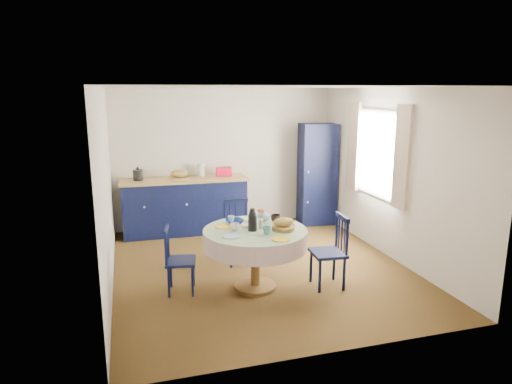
{
  "coord_description": "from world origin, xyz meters",
  "views": [
    {
      "loc": [
        -1.75,
        -5.82,
        2.47
      ],
      "look_at": [
        -0.0,
        0.2,
        1.05
      ],
      "focal_mm": 32.0,
      "sensor_mm": 36.0,
      "label": 1
    }
  ],
  "objects_px": {
    "mug_c": "(276,218)",
    "chair_left": "(178,260)",
    "pantry_cabinet": "(317,174)",
    "kitchen_counter": "(185,205)",
    "chair_right": "(331,251)",
    "chair_far": "(238,231)",
    "mug_d": "(231,219)",
    "mug_b": "(267,230)",
    "cobalt_bowl": "(235,222)",
    "mug_a": "(235,227)",
    "dining_table": "(256,239)"
  },
  "relations": [
    {
      "from": "mug_b",
      "to": "kitchen_counter",
      "type": "bearing_deg",
      "value": 102.26
    },
    {
      "from": "kitchen_counter",
      "to": "mug_c",
      "type": "relative_size",
      "value": 16.93
    },
    {
      "from": "pantry_cabinet",
      "to": "dining_table",
      "type": "bearing_deg",
      "value": -122.02
    },
    {
      "from": "chair_left",
      "to": "mug_d",
      "type": "relative_size",
      "value": 9.38
    },
    {
      "from": "pantry_cabinet",
      "to": "chair_left",
      "type": "bearing_deg",
      "value": -135.45
    },
    {
      "from": "dining_table",
      "to": "chair_left",
      "type": "xyz_separation_m",
      "value": [
        -0.95,
        0.17,
        -0.23
      ]
    },
    {
      "from": "chair_right",
      "to": "cobalt_bowl",
      "type": "relative_size",
      "value": 3.99
    },
    {
      "from": "mug_b",
      "to": "chair_far",
      "type": "bearing_deg",
      "value": 92.87
    },
    {
      "from": "chair_right",
      "to": "mug_b",
      "type": "distance_m",
      "value": 0.93
    },
    {
      "from": "mug_c",
      "to": "cobalt_bowl",
      "type": "distance_m",
      "value": 0.54
    },
    {
      "from": "mug_a",
      "to": "pantry_cabinet",
      "type": "bearing_deg",
      "value": 48.71
    },
    {
      "from": "chair_left",
      "to": "chair_far",
      "type": "distance_m",
      "value": 1.25
    },
    {
      "from": "dining_table",
      "to": "pantry_cabinet",
      "type": "bearing_deg",
      "value": 52.59
    },
    {
      "from": "dining_table",
      "to": "mug_b",
      "type": "height_order",
      "value": "dining_table"
    },
    {
      "from": "chair_left",
      "to": "pantry_cabinet",
      "type": "bearing_deg",
      "value": -40.31
    },
    {
      "from": "pantry_cabinet",
      "to": "dining_table",
      "type": "height_order",
      "value": "pantry_cabinet"
    },
    {
      "from": "mug_b",
      "to": "mug_c",
      "type": "distance_m",
      "value": 0.51
    },
    {
      "from": "mug_d",
      "to": "cobalt_bowl",
      "type": "relative_size",
      "value": 0.38
    },
    {
      "from": "mug_a",
      "to": "cobalt_bowl",
      "type": "distance_m",
      "value": 0.28
    },
    {
      "from": "chair_left",
      "to": "chair_right",
      "type": "xyz_separation_m",
      "value": [
        1.89,
        -0.36,
        0.05
      ]
    },
    {
      "from": "pantry_cabinet",
      "to": "chair_left",
      "type": "xyz_separation_m",
      "value": [
        -2.86,
        -2.33,
        -0.51
      ]
    },
    {
      "from": "mug_b",
      "to": "pantry_cabinet",
      "type": "bearing_deg",
      "value": 55.89
    },
    {
      "from": "pantry_cabinet",
      "to": "mug_b",
      "type": "xyz_separation_m",
      "value": [
        -1.84,
        -2.71,
        -0.11
      ]
    },
    {
      "from": "kitchen_counter",
      "to": "chair_left",
      "type": "bearing_deg",
      "value": -98.12
    },
    {
      "from": "kitchen_counter",
      "to": "chair_right",
      "type": "distance_m",
      "value": 3.17
    },
    {
      "from": "dining_table",
      "to": "chair_left",
      "type": "distance_m",
      "value": 0.99
    },
    {
      "from": "chair_right",
      "to": "mug_d",
      "type": "relative_size",
      "value": 10.44
    },
    {
      "from": "chair_far",
      "to": "cobalt_bowl",
      "type": "distance_m",
      "value": 0.77
    },
    {
      "from": "kitchen_counter",
      "to": "pantry_cabinet",
      "type": "xyz_separation_m",
      "value": [
        2.45,
        -0.11,
        0.44
      ]
    },
    {
      "from": "chair_left",
      "to": "mug_d",
      "type": "height_order",
      "value": "mug_d"
    },
    {
      "from": "mug_a",
      "to": "mug_b",
      "type": "xyz_separation_m",
      "value": [
        0.33,
        -0.24,
        0.0
      ]
    },
    {
      "from": "kitchen_counter",
      "to": "cobalt_bowl",
      "type": "relative_size",
      "value": 9.32
    },
    {
      "from": "cobalt_bowl",
      "to": "mug_a",
      "type": "bearing_deg",
      "value": -102.88
    },
    {
      "from": "pantry_cabinet",
      "to": "chair_right",
      "type": "bearing_deg",
      "value": -104.56
    },
    {
      "from": "kitchen_counter",
      "to": "dining_table",
      "type": "relative_size",
      "value": 1.69
    },
    {
      "from": "chair_right",
      "to": "cobalt_bowl",
      "type": "bearing_deg",
      "value": -109.47
    },
    {
      "from": "mug_a",
      "to": "chair_far",
      "type": "bearing_deg",
      "value": 73.64
    },
    {
      "from": "chair_far",
      "to": "mug_b",
      "type": "xyz_separation_m",
      "value": [
        0.06,
        -1.17,
        0.36
      ]
    },
    {
      "from": "mug_b",
      "to": "mug_c",
      "type": "relative_size",
      "value": 0.77
    },
    {
      "from": "kitchen_counter",
      "to": "mug_a",
      "type": "xyz_separation_m",
      "value": [
        0.28,
        -2.58,
        0.33
      ]
    },
    {
      "from": "chair_far",
      "to": "mug_d",
      "type": "relative_size",
      "value": 10.22
    },
    {
      "from": "mug_c",
      "to": "chair_left",
      "type": "bearing_deg",
      "value": -177.43
    },
    {
      "from": "mug_c",
      "to": "mug_d",
      "type": "height_order",
      "value": "mug_c"
    },
    {
      "from": "mug_c",
      "to": "pantry_cabinet",
      "type": "bearing_deg",
      "value": 55.27
    },
    {
      "from": "mug_a",
      "to": "mug_d",
      "type": "xyz_separation_m",
      "value": [
        0.04,
        0.37,
        -0.0
      ]
    },
    {
      "from": "kitchen_counter",
      "to": "chair_right",
      "type": "bearing_deg",
      "value": -60.81
    },
    {
      "from": "chair_far",
      "to": "mug_a",
      "type": "height_order",
      "value": "chair_far"
    },
    {
      "from": "pantry_cabinet",
      "to": "mug_c",
      "type": "bearing_deg",
      "value": -119.33
    },
    {
      "from": "pantry_cabinet",
      "to": "chair_far",
      "type": "xyz_separation_m",
      "value": [
        -1.9,
        -1.54,
        -0.47
      ]
    },
    {
      "from": "chair_far",
      "to": "chair_right",
      "type": "bearing_deg",
      "value": -53.47
    }
  ]
}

